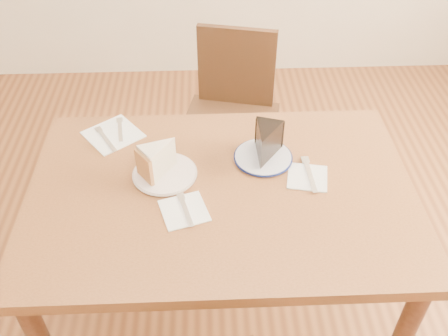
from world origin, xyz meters
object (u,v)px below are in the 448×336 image
chair_far (231,117)px  plate_cream (165,174)px  plate_navy (263,157)px  carrot_cake (161,159)px  chocolate_cake (265,145)px  table (221,211)px

chair_far → plate_cream: (-0.25, -0.70, 0.28)m
plate_navy → carrot_cake: (-0.33, -0.06, 0.05)m
chair_far → plate_navy: size_ratio=4.58×
chair_far → chocolate_cake: chocolate_cake is taller
plate_cream → carrot_cake: bearing=134.2°
chair_far → carrot_cake: size_ratio=7.46×
plate_navy → chocolate_cake: size_ratio=1.43×
table → carrot_cake: size_ratio=10.52×
chocolate_cake → table: bearing=60.0°
plate_navy → chair_far: bearing=96.4°
table → plate_cream: size_ratio=6.10×
table → carrot_cake: bearing=157.0°
table → chocolate_cake: bearing=42.3°
table → plate_navy: plate_navy is taller
plate_cream → plate_navy: (0.32, 0.07, 0.00)m
carrot_cake → chair_far: bearing=122.9°
chair_far → chocolate_cake: (0.07, -0.63, 0.34)m
plate_cream → carrot_cake: (-0.01, 0.01, 0.05)m
chocolate_cake → plate_navy: bearing=-27.0°
chocolate_cake → plate_cream: bearing=28.9°
plate_navy → table: bearing=-136.2°
plate_cream → plate_navy: size_ratio=1.06×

